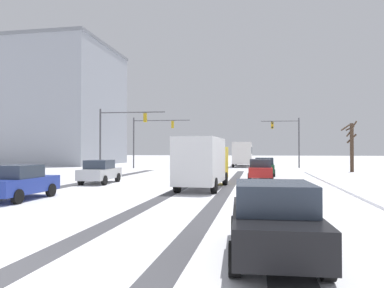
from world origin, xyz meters
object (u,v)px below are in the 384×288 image
at_px(car_black_fifth, 273,220).
at_px(office_building_far_left_block, 43,106).
at_px(box_truck_delivery, 203,161).
at_px(car_dark_green_lead, 264,167).
at_px(traffic_signal_far_left, 150,133).
at_px(traffic_signal_near_left, 118,129).
at_px(bare_tree_sidewalk_far, 351,145).
at_px(car_blue_fourth, 19,182).
at_px(bus_oncoming, 243,152).
at_px(traffic_signal_far_right, 289,134).
at_px(car_red_second, 260,170).
at_px(car_silver_third, 100,172).

relative_size(car_black_fifth, office_building_far_left_block, 0.18).
xyz_separation_m(box_truck_delivery, office_building_far_left_block, (-32.09, 33.15, 8.08)).
height_order(car_dark_green_lead, car_black_fifth, same).
bearing_deg(car_dark_green_lead, traffic_signal_far_left, 141.97).
relative_size(traffic_signal_far_left, office_building_far_left_block, 0.32).
distance_m(traffic_signal_near_left, bare_tree_sidewalk_far, 24.43).
xyz_separation_m(traffic_signal_near_left, office_building_far_left_block, (-21.49, 20.32, 5.25)).
relative_size(car_blue_fourth, car_black_fifth, 0.98).
relative_size(traffic_signal_far_left, bus_oncoming, 0.67).
bearing_deg(traffic_signal_far_left, traffic_signal_far_right, 12.19).
bearing_deg(office_building_far_left_block, traffic_signal_near_left, -43.40).
bearing_deg(car_dark_green_lead, traffic_signal_far_right, 77.15).
bearing_deg(office_building_far_left_block, car_red_second, -36.80).
bearing_deg(car_dark_green_lead, car_silver_third, -139.49).
height_order(car_blue_fourth, bare_tree_sidewalk_far, bare_tree_sidewalk_far).
height_order(traffic_signal_near_left, traffic_signal_far_left, same).
distance_m(traffic_signal_near_left, car_blue_fourth, 19.77).
bearing_deg(car_silver_third, traffic_signal_far_left, 97.75).
distance_m(traffic_signal_near_left, traffic_signal_far_right, 22.55).
bearing_deg(bare_tree_sidewalk_far, traffic_signal_near_left, -165.55).
relative_size(car_red_second, box_truck_delivery, 0.55).
xyz_separation_m(car_dark_green_lead, bus_oncoming, (-2.66, 19.04, 1.18)).
distance_m(car_dark_green_lead, bare_tree_sidewalk_far, 11.85).
distance_m(traffic_signal_far_left, office_building_far_left_block, 24.59).
distance_m(traffic_signal_far_right, office_building_far_left_block, 40.21).
relative_size(car_silver_third, car_black_fifth, 1.00).
bearing_deg(car_dark_green_lead, office_building_far_left_block, 149.16).
distance_m(traffic_signal_far_left, bus_oncoming, 14.23).
bearing_deg(bare_tree_sidewalk_far, office_building_far_left_block, 162.48).
relative_size(car_dark_green_lead, car_black_fifth, 0.99).
height_order(traffic_signal_far_right, car_dark_green_lead, traffic_signal_far_right).
bearing_deg(car_black_fifth, traffic_signal_far_right, 84.70).
bearing_deg(office_building_far_left_block, traffic_signal_far_left, -25.44).
relative_size(traffic_signal_far_left, car_red_second, 1.79).
relative_size(car_silver_third, box_truck_delivery, 0.56).
relative_size(traffic_signal_far_left, bare_tree_sidewalk_far, 1.37).
height_order(traffic_signal_far_right, bus_oncoming, traffic_signal_far_right).
xyz_separation_m(car_dark_green_lead, car_silver_third, (-11.38, -9.72, 0.00)).
height_order(traffic_signal_near_left, box_truck_delivery, traffic_signal_near_left).
distance_m(car_black_fifth, bare_tree_sidewalk_far, 33.80).
relative_size(car_dark_green_lead, bus_oncoming, 0.38).
xyz_separation_m(car_black_fifth, box_truck_delivery, (-3.51, 13.46, 0.82)).
xyz_separation_m(car_red_second, box_truck_delivery, (-3.42, -6.59, 0.82)).
distance_m(car_blue_fourth, bus_oncoming, 38.19).
bearing_deg(car_red_second, traffic_signal_near_left, 155.99).
bearing_deg(traffic_signal_far_right, bare_tree_sidewalk_far, -53.20).
xyz_separation_m(car_blue_fourth, bus_oncoming, (8.86, 37.13, 1.18)).
height_order(car_dark_green_lead, car_blue_fourth, same).
distance_m(bus_oncoming, box_truck_delivery, 30.77).
relative_size(traffic_signal_far_right, car_black_fifth, 1.55).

